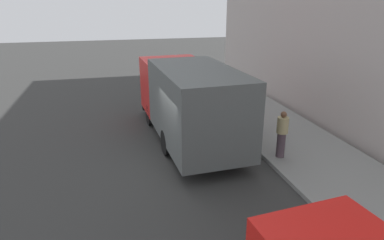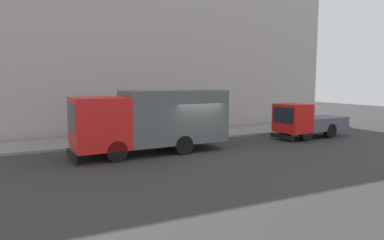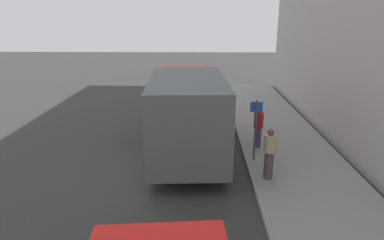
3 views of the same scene
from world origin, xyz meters
name	(u,v)px [view 2 (image 2 of 3)]	position (x,y,z in m)	size (l,w,h in m)	color
ground	(198,152)	(0.00, 0.00, 0.00)	(80.00, 80.00, 0.00)	#313130
sidewalk	(165,137)	(4.83, 0.00, 0.07)	(3.67, 30.00, 0.14)	gray
building_facade	(152,49)	(7.17, 0.00, 5.87)	(0.50, 30.00, 11.74)	#B3A8A3
large_utility_truck	(153,118)	(0.80, 2.14, 1.74)	(2.99, 7.89, 3.15)	red
small_flatbed_truck	(306,121)	(0.90, -8.22, 1.06)	(2.40, 5.39, 2.23)	red
pedestrian_walking	(137,126)	(3.63, 2.19, 1.00)	(0.45, 0.45, 1.64)	#3E3C58
pedestrian_standing	(180,124)	(3.54, -0.52, 1.03)	(0.41, 0.41, 1.69)	#51404A
street_sign_post	(158,118)	(3.30, 0.96, 1.48)	(0.44, 0.08, 2.25)	#4C5156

